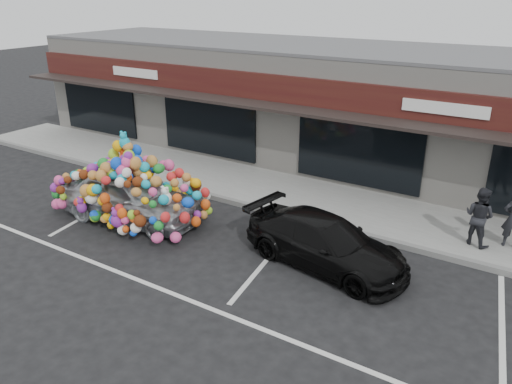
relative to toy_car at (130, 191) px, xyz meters
The scene contains 11 objects.
ground 1.96m from the toy_car, ahead, with size 90.00×90.00×0.00m, color black.
shop_building 8.70m from the toy_car, 78.40° to the left, with size 24.00×7.20×4.31m.
sidewalk 4.43m from the toy_car, 66.55° to the left, with size 26.00×3.00×0.15m, color gray.
kerb 3.15m from the toy_car, 55.19° to the left, with size 26.00×0.18×0.16m, color slate.
parking_stripe_left 1.74m from the toy_car, behind, with size 0.12×4.40×0.01m, color silver.
parking_stripe_mid 4.62m from the toy_car, ahead, with size 0.12×4.40×0.01m, color silver.
parking_stripe_right 9.97m from the toy_car, ahead, with size 0.12×4.40×0.01m, color silver.
lane_line 4.48m from the toy_car, 31.76° to the right, with size 14.00×0.12×0.01m, color silver.
toy_car is the anchor object (origin of this frame).
black_sedan 5.90m from the toy_car, ahead, with size 4.20×1.71×1.22m, color black.
pedestrian_b 9.46m from the toy_car, 21.34° to the left, with size 0.76×0.59×1.56m, color black.
Camera 1 is at (8.36, -9.27, 6.32)m, focal length 35.00 mm.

